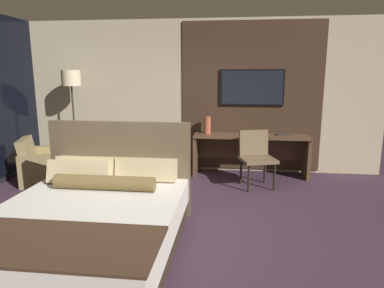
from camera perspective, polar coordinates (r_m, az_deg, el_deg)
ground_plane at (r=4.34m, az=-5.92°, el=-13.24°), size 16.00×16.00×0.00m
wall_back_tv_panel at (r=6.48m, az=0.42°, el=7.90°), size 7.20×0.09×2.80m
bed at (r=3.79m, az=-16.71°, el=-12.32°), size 1.85×2.27×1.23m
desk at (r=6.28m, az=9.70°, el=-0.53°), size 2.04×0.54×0.74m
tv at (r=6.37m, az=9.94°, el=9.26°), size 1.16×0.04×0.65m
desk_chair at (r=5.68m, az=10.59°, el=-1.51°), size 0.65×0.64×0.91m
armchair_by_window at (r=6.42m, az=-23.00°, el=-3.42°), size 1.07×1.10×0.77m
floor_lamp at (r=6.67m, az=-19.43°, el=9.00°), size 0.34×0.34×1.89m
vase_tall at (r=6.28m, az=2.58°, el=3.18°), size 0.12×0.12×0.31m
book at (r=6.33m, az=14.91°, el=1.58°), size 0.22×0.16×0.03m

